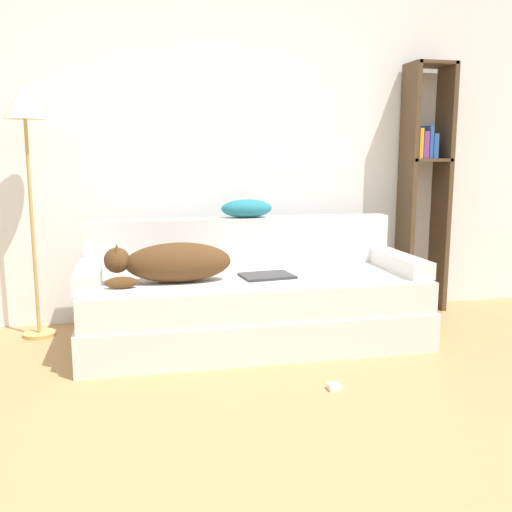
# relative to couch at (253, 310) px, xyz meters

# --- Properties ---
(ground_plane) EXTENTS (20.00, 20.00, 0.00)m
(ground_plane) POSITION_rel_couch_xyz_m (-0.16, -1.55, -0.22)
(ground_plane) COLOR tan
(wall_back) EXTENTS (6.99, 0.06, 2.70)m
(wall_back) POSITION_rel_couch_xyz_m (-0.16, 0.74, 1.13)
(wall_back) COLOR white
(wall_back) RESTS_ON ground_plane
(couch) EXTENTS (2.18, 0.90, 0.44)m
(couch) POSITION_rel_couch_xyz_m (0.00, 0.00, 0.00)
(couch) COLOR silver
(couch) RESTS_ON ground_plane
(couch_backrest) EXTENTS (2.14, 0.15, 0.34)m
(couch_backrest) POSITION_rel_couch_xyz_m (0.00, 0.38, 0.40)
(couch_backrest) COLOR silver
(couch_backrest) RESTS_ON couch
(couch_arm_left) EXTENTS (0.15, 0.71, 0.11)m
(couch_arm_left) POSITION_rel_couch_xyz_m (-1.02, -0.01, 0.28)
(couch_arm_left) COLOR silver
(couch_arm_left) RESTS_ON couch
(couch_arm_right) EXTENTS (0.15, 0.71, 0.11)m
(couch_arm_right) POSITION_rel_couch_xyz_m (1.02, -0.01, 0.28)
(couch_arm_right) COLOR silver
(couch_arm_right) RESTS_ON couch
(dog) EXTENTS (0.77, 0.28, 0.25)m
(dog) POSITION_rel_couch_xyz_m (-0.52, -0.07, 0.35)
(dog) COLOR #513319
(dog) RESTS_ON couch
(laptop) EXTENTS (0.35, 0.28, 0.02)m
(laptop) POSITION_rel_couch_xyz_m (0.08, -0.04, 0.23)
(laptop) COLOR #2D2D30
(laptop) RESTS_ON couch
(throw_pillow) EXTENTS (0.36, 0.18, 0.13)m
(throw_pillow) POSITION_rel_couch_xyz_m (0.04, 0.38, 0.63)
(throw_pillow) COLOR teal
(throw_pillow) RESTS_ON couch_backrest
(bookshelf) EXTENTS (0.34, 0.26, 1.90)m
(bookshelf) POSITION_rel_couch_xyz_m (1.48, 0.55, 0.83)
(bookshelf) COLOR #4C3823
(bookshelf) RESTS_ON ground_plane
(floor_lamp) EXTENTS (0.26, 0.26, 1.66)m
(floor_lamp) POSITION_rel_couch_xyz_m (-1.39, 0.44, 1.20)
(floor_lamp) COLOR tan
(floor_lamp) RESTS_ON ground_plane
(power_adapter) EXTENTS (0.06, 0.06, 0.03)m
(power_adapter) POSITION_rel_couch_xyz_m (0.25, -0.86, -0.20)
(power_adapter) COLOR white
(power_adapter) RESTS_ON ground_plane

